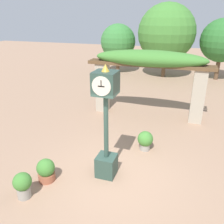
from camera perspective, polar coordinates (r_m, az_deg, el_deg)
The scene contains 7 objects.
ground_plane at distance 6.98m, azimuth 0.81°, elevation -15.26°, with size 60.00×60.00×0.00m, color #9E7A60.
pedestal_clock at distance 6.22m, azimuth -1.45°, elevation -2.68°, with size 0.58×0.63×3.18m.
pergola at distance 10.28m, azimuth 8.90°, elevation 10.65°, with size 5.33×1.12×2.92m.
potted_plant_near_left at distance 8.09m, azimuth 8.00°, elevation -6.70°, with size 0.52×0.52×0.67m.
potted_plant_near_right at distance 6.92m, azimuth -15.60°, elevation -13.33°, with size 0.49×0.49×0.65m.
potted_plant_far_left at distance 6.49m, azimuth -20.70°, elevation -15.96°, with size 0.46×0.46×0.70m.
tree_line at distance 17.83m, azimuth 13.62°, elevation 17.30°, with size 10.00×3.95×5.08m.
Camera 1 is at (1.65, -5.28, 4.27)m, focal length 38.00 mm.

